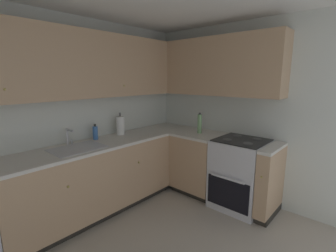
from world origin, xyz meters
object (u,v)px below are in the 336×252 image
Objects in this scene: paper_towel_roll at (120,125)px; soap_bottle at (95,133)px; oven_range at (240,173)px; oil_bottle at (200,124)px.

soap_bottle is at bearing 177.04° from paper_towel_roll.
paper_towel_roll is (-0.82, 1.42, 0.57)m from oven_range.
oil_bottle is (-0.02, 0.64, 0.58)m from oven_range.
oven_range is 5.19× the size of soap_bottle.
soap_bottle is 0.68× the size of oil_bottle.
paper_towel_roll is (0.39, -0.02, 0.04)m from soap_bottle.
paper_towel_roll is 1.08× the size of oil_bottle.
oven_range is at bearing -50.05° from soap_bottle.
oven_range is at bearing -88.30° from oil_bottle.
oven_range is 1.74m from paper_towel_roll.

